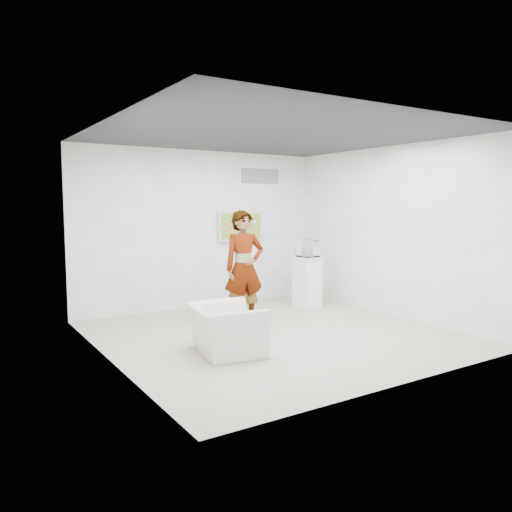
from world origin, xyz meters
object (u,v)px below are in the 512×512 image
object	(u,v)px
armchair	(226,329)
tv	(240,226)
person	(244,268)
pedestal	(307,282)
floor_uplight	(316,296)

from	to	relation	value
armchair	tv	bearing A→B (deg)	-24.03
tv	person	xyz separation A→B (m)	(-0.90, -1.62, -0.61)
pedestal	floor_uplight	size ratio (longest dim) A/B	3.48
tv	pedestal	size ratio (longest dim) A/B	1.03
tv	armchair	size ratio (longest dim) A/B	0.99
armchair	pedestal	world-z (taller)	pedestal
person	armchair	size ratio (longest dim) A/B	1.87
tv	floor_uplight	world-z (taller)	tv
floor_uplight	person	bearing A→B (deg)	-160.50
pedestal	person	bearing A→B (deg)	-163.23
person	pedestal	size ratio (longest dim) A/B	1.93
person	pedestal	bearing A→B (deg)	23.79
armchair	pedestal	bearing A→B (deg)	-47.37
tv	person	world-z (taller)	person
pedestal	floor_uplight	xyz separation A→B (m)	(0.41, 0.24, -0.35)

